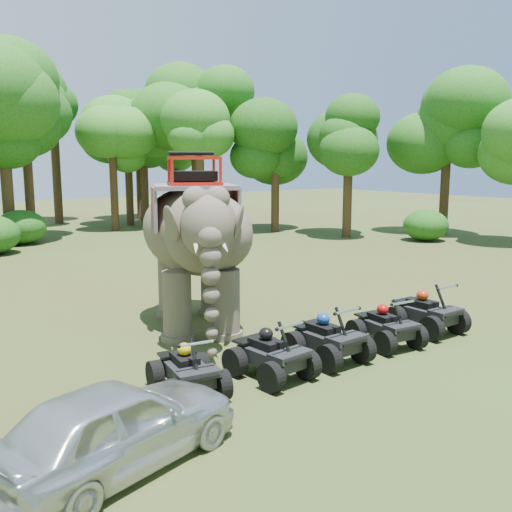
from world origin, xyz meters
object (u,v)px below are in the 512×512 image
(atv_3, at_px, (386,321))
(atv_4, at_px, (427,307))
(elephant, at_px, (196,241))
(atv_2, at_px, (328,332))
(atv_0, at_px, (187,364))
(atv_1, at_px, (271,348))
(parked_car, at_px, (116,425))

(atv_3, relative_size, atv_4, 0.91)
(elephant, xyz_separation_m, atv_2, (0.99, -4.10, -1.69))
(atv_0, distance_m, atv_3, 5.39)
(atv_1, xyz_separation_m, atv_3, (3.55, -0.05, -0.03))
(atv_4, bearing_deg, atv_0, 179.51)
(elephant, height_order, atv_0, elephant)
(atv_0, bearing_deg, elephant, 66.24)
(parked_car, height_order, atv_1, parked_car)
(parked_car, distance_m, atv_1, 4.28)
(atv_1, bearing_deg, parked_car, -164.97)
(atv_0, height_order, atv_3, atv_3)
(atv_2, xyz_separation_m, atv_4, (3.64, 0.03, 0.01))
(parked_car, bearing_deg, atv_2, -90.15)
(elephant, bearing_deg, atv_1, -74.86)
(atv_1, height_order, atv_3, atv_1)
(elephant, bearing_deg, parked_car, -105.69)
(atv_0, height_order, atv_4, atv_4)
(atv_1, bearing_deg, atv_4, -3.86)
(elephant, distance_m, atv_1, 4.53)
(parked_car, bearing_deg, atv_0, -66.48)
(atv_2, distance_m, atv_4, 3.64)
(atv_0, bearing_deg, atv_4, 7.59)
(atv_0, relative_size, atv_4, 0.90)
(atv_0, bearing_deg, parked_car, -132.36)
(atv_1, bearing_deg, atv_2, -3.21)
(elephant, relative_size, atv_2, 3.13)
(elephant, height_order, atv_3, elephant)
(atv_0, xyz_separation_m, atv_4, (7.14, -0.22, 0.07))
(atv_1, height_order, atv_2, atv_2)
(atv_1, distance_m, atv_3, 3.55)
(atv_4, bearing_deg, parked_car, -169.49)
(elephant, distance_m, atv_4, 6.38)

